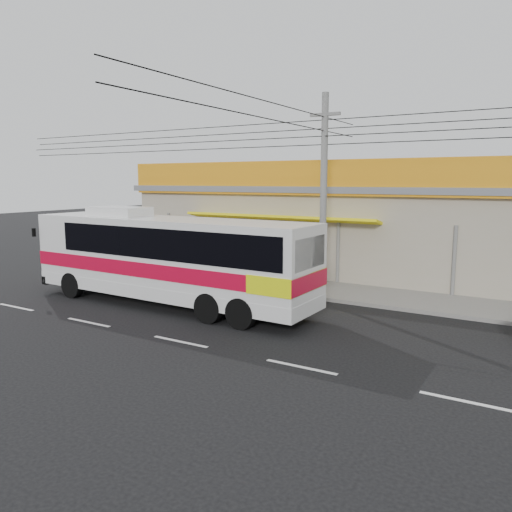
{
  "coord_description": "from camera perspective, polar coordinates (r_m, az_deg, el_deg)",
  "views": [
    {
      "loc": [
        9.3,
        -13.68,
        4.79
      ],
      "look_at": [
        -0.04,
        2.0,
        2.01
      ],
      "focal_mm": 35.0,
      "sensor_mm": 36.0,
      "label": 1
    }
  ],
  "objects": [
    {
      "name": "ground",
      "position": [
        17.23,
        -3.31,
        -7.5
      ],
      "size": [
        120.0,
        120.0,
        0.0
      ],
      "primitive_type": "plane",
      "color": "black",
      "rests_on": "ground"
    },
    {
      "name": "sidewalk",
      "position": [
        22.28,
        5.38,
        -3.6
      ],
      "size": [
        30.0,
        3.2,
        0.15
      ],
      "primitive_type": "cube",
      "color": "slate",
      "rests_on": "ground"
    },
    {
      "name": "storefront_building",
      "position": [
        27.0,
        10.51,
        3.22
      ],
      "size": [
        22.6,
        9.2,
        5.7
      ],
      "color": "#9E9680",
      "rests_on": "ground"
    },
    {
      "name": "lane_markings",
      "position": [
        15.32,
        -8.63,
        -9.67
      ],
      "size": [
        50.0,
        0.12,
        0.01
      ],
      "primitive_type": null,
      "color": "silver",
      "rests_on": "ground"
    },
    {
      "name": "motorbike_dark",
      "position": [
        26.83,
        -8.1,
        -0.42
      ],
      "size": [
        1.55,
        0.89,
        0.9
      ],
      "primitive_type": "imported",
      "rotation": [
        0.0,
        0.0,
        1.24
      ],
      "color": "black",
      "rests_on": "sidewalk"
    },
    {
      "name": "motorbike_red",
      "position": [
        24.46,
        -1.06,
        -1.02
      ],
      "size": [
        2.04,
        0.77,
        1.06
      ],
      "primitive_type": "imported",
      "rotation": [
        0.0,
        0.0,
        1.61
      ],
      "color": "maroon",
      "rests_on": "sidewalk"
    },
    {
      "name": "utility_pole",
      "position": [
        19.53,
        7.87,
        13.98
      ],
      "size": [
        34.0,
        14.0,
        8.04
      ],
      "color": "slate",
      "rests_on": "ground"
    },
    {
      "name": "coach_bus",
      "position": [
        19.19,
        -9.66,
        0.16
      ],
      "size": [
        12.15,
        2.82,
        3.73
      ],
      "rotation": [
        0.0,
        0.0,
        -0.02
      ],
      "color": "silver",
      "rests_on": "ground"
    }
  ]
}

